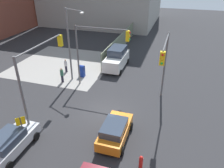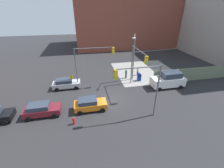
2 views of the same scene
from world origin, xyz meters
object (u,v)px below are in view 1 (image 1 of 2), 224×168
at_px(street_lamp_corner, 71,40).
at_px(fire_hydrant, 141,161).
at_px(hatchback_orange, 115,131).
at_px(hatchback_silver, 10,142).
at_px(traffic_signal_se_corner, 164,60).
at_px(traffic_signal_ne_corner, 97,45).
at_px(traffic_signal_nw_corner, 40,68).
at_px(van_white_delivery, 117,58).
at_px(pedestrian_crossing, 66,65).
at_px(mailbox_blue, 82,71).
at_px(pedestrian_waiting, 62,75).

bearing_deg(street_lamp_corner, fire_hydrant, -136.13).
xyz_separation_m(hatchback_orange, hatchback_silver, (-3.35, 6.55, 0.00)).
bearing_deg(traffic_signal_se_corner, traffic_signal_ne_corner, 74.04).
height_order(traffic_signal_nw_corner, traffic_signal_se_corner, same).
relative_size(van_white_delivery, pedestrian_crossing, 3.23).
xyz_separation_m(traffic_signal_se_corner, fire_hydrant, (-7.55, 0.30, -4.13)).
xyz_separation_m(traffic_signal_nw_corner, van_white_delivery, (12.06, -2.70, -3.39)).
xyz_separation_m(fire_hydrant, hatchback_orange, (1.98, 2.34, 0.36)).
distance_m(traffic_signal_nw_corner, mailbox_blue, 9.19).
bearing_deg(traffic_signal_nw_corner, hatchback_silver, 177.42).
bearing_deg(mailbox_blue, hatchback_silver, -178.60).
bearing_deg(traffic_signal_ne_corner, fire_hydrant, -145.51).
xyz_separation_m(traffic_signal_nw_corner, pedestrian_waiting, (6.31, 2.00, -3.78)).
xyz_separation_m(mailbox_blue, pedestrian_crossing, (0.60, 2.40, 0.10)).
bearing_deg(mailbox_blue, fire_hydrant, -140.60).
height_order(street_lamp_corner, van_white_delivery, street_lamp_corner).
bearing_deg(street_lamp_corner, van_white_delivery, -36.76).
relative_size(mailbox_blue, pedestrian_waiting, 0.83).
relative_size(pedestrian_crossing, pedestrian_waiting, 0.97).
xyz_separation_m(fire_hydrant, hatchback_silver, (-1.37, 8.89, 0.36)).
bearing_deg(traffic_signal_se_corner, hatchback_orange, 154.62).
relative_size(hatchback_silver, pedestrian_crossing, 2.57).
bearing_deg(traffic_signal_ne_corner, traffic_signal_se_corner, -105.96).
bearing_deg(fire_hydrant, traffic_signal_se_corner, -2.28).
xyz_separation_m(traffic_signal_nw_corner, street_lamp_corner, (7.16, 0.96, 0.03)).
relative_size(traffic_signal_se_corner, van_white_delivery, 1.20).
bearing_deg(van_white_delivery, traffic_signal_ne_corner, 174.48).
height_order(traffic_signal_nw_corner, street_lamp_corner, street_lamp_corner).
bearing_deg(traffic_signal_nw_corner, street_lamp_corner, 7.66).
bearing_deg(traffic_signal_nw_corner, pedestrian_waiting, 17.59).
bearing_deg(hatchback_silver, traffic_signal_nw_corner, -2.58).
bearing_deg(street_lamp_corner, hatchback_orange, -137.78).
distance_m(mailbox_blue, van_white_delivery, 4.96).
bearing_deg(van_white_delivery, hatchback_orange, -164.25).
relative_size(traffic_signal_ne_corner, hatchback_silver, 1.51).
bearing_deg(traffic_signal_se_corner, traffic_signal_nw_corner, 117.35).
bearing_deg(hatchback_silver, traffic_signal_ne_corner, -12.27).
xyz_separation_m(traffic_signal_se_corner, hatchback_orange, (-5.57, 2.64, -3.77)).
relative_size(fire_hydrant, van_white_delivery, 0.17).
bearing_deg(hatchback_orange, hatchback_silver, 117.10).
height_order(traffic_signal_se_corner, mailbox_blue, traffic_signal_se_corner).
bearing_deg(traffic_signal_nw_corner, pedestrian_crossing, 18.03).
height_order(street_lamp_corner, pedestrian_crossing, street_lamp_corner).
relative_size(traffic_signal_se_corner, pedestrian_waiting, 3.77).
bearing_deg(hatchback_silver, van_white_delivery, -10.05).
distance_m(street_lamp_corner, hatchback_silver, 12.08).
xyz_separation_m(traffic_signal_ne_corner, fire_hydrant, (-9.50, -6.53, -4.16)).
xyz_separation_m(street_lamp_corner, van_white_delivery, (4.90, -3.66, -3.42)).
bearing_deg(traffic_signal_se_corner, street_lamp_corner, 75.90).
bearing_deg(mailbox_blue, traffic_signal_ne_corner, -122.45).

